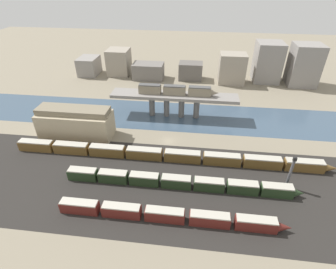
% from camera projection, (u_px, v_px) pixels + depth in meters
% --- Properties ---
extents(ground_plane, '(400.00, 400.00, 0.00)m').
position_uv_depth(ground_plane, '(169.00, 141.00, 101.68)').
color(ground_plane, gray).
extents(railbed_yard, '(280.00, 42.00, 0.01)m').
position_uv_depth(railbed_yard, '(159.00, 184.00, 81.72)').
color(railbed_yard, '#282623').
rests_on(railbed_yard, ground).
extents(river_water, '(320.00, 26.46, 0.01)m').
position_uv_depth(river_water, '(174.00, 116.00, 118.49)').
color(river_water, '#3D5166').
rests_on(river_water, ground).
extents(bridge, '(54.88, 8.55, 10.58)m').
position_uv_depth(bridge, '(174.00, 99.00, 113.87)').
color(bridge, gray).
rests_on(bridge, ground).
extents(train_on_bridge, '(34.20, 2.92, 4.05)m').
position_uv_depth(train_on_bridge, '(177.00, 90.00, 111.52)').
color(train_on_bridge, gray).
rests_on(train_on_bridge, bridge).
extents(train_yard_near, '(61.51, 2.83, 3.69)m').
position_uv_depth(train_yard_near, '(170.00, 215.00, 69.33)').
color(train_yard_near, '#5B1E19').
rests_on(train_yard_near, ground).
extents(train_yard_mid, '(71.86, 3.08, 3.72)m').
position_uv_depth(train_yard_mid, '(180.00, 182.00, 79.85)').
color(train_yard_mid, '#23381E').
rests_on(train_yard_mid, ground).
extents(train_yard_far, '(111.02, 3.17, 3.85)m').
position_uv_depth(train_yard_far, '(168.00, 155.00, 91.02)').
color(train_yard_far, brown).
rests_on(train_yard_far, ground).
extents(warehouse_building, '(28.14, 10.48, 12.21)m').
position_uv_depth(warehouse_building, '(76.00, 123.00, 102.01)').
color(warehouse_building, tan).
rests_on(warehouse_building, ground).
extents(signal_tower, '(1.00, 0.82, 11.57)m').
position_uv_depth(signal_tower, '(290.00, 173.00, 77.48)').
color(signal_tower, '#4C4C51').
rests_on(signal_tower, ground).
extents(city_block_far_left, '(11.07, 14.15, 10.42)m').
position_uv_depth(city_block_far_left, '(89.00, 66.00, 160.80)').
color(city_block_far_left, gray).
rests_on(city_block_far_left, ground).
extents(city_block_left, '(12.87, 12.89, 15.18)m').
position_uv_depth(city_block_left, '(119.00, 62.00, 159.65)').
color(city_block_left, gray).
rests_on(city_block_left, ground).
extents(city_block_center, '(17.70, 10.98, 9.06)m').
position_uv_depth(city_block_center, '(148.00, 71.00, 155.03)').
color(city_block_center, slate).
rests_on(city_block_center, ground).
extents(city_block_right, '(13.56, 9.50, 9.78)m').
position_uv_depth(city_block_right, '(191.00, 71.00, 154.07)').
color(city_block_right, '#605B56').
rests_on(city_block_right, ground).
extents(city_block_far_right, '(14.47, 11.20, 16.60)m').
position_uv_depth(city_block_far_right, '(232.00, 69.00, 147.49)').
color(city_block_far_right, gray).
rests_on(city_block_far_right, ground).
extents(city_block_tall, '(14.34, 14.79, 21.95)m').
position_uv_depth(city_block_tall, '(267.00, 62.00, 148.80)').
color(city_block_tall, gray).
rests_on(city_block_tall, ground).
extents(city_block_low, '(15.11, 13.63, 22.44)m').
position_uv_depth(city_block_low, '(304.00, 65.00, 143.48)').
color(city_block_low, gray).
rests_on(city_block_low, ground).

